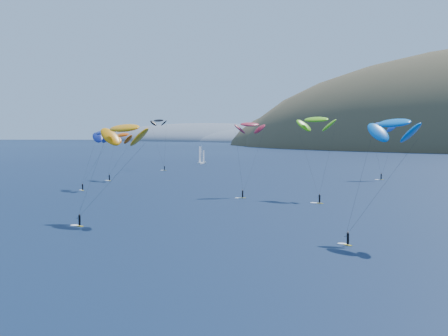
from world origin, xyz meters
name	(u,v)px	position (x,y,z in m)	size (l,w,h in m)	color
headland	(220,143)	(-445.26, 750.08, -3.36)	(460.00, 250.00, 60.00)	slate
sailboat	(201,162)	(-105.42, 222.01, 0.86)	(7.99, 6.88, 9.65)	white
kitesurfer_1	(122,135)	(-71.92, 128.89, 15.05)	(10.74, 9.92, 17.84)	yellow
kitesurfer_2	(124,128)	(-7.60, 59.13, 17.18)	(11.06, 12.72, 20.21)	yellow
kitesurfer_3	(316,120)	(6.01, 113.27, 19.31)	(11.20, 12.43, 22.04)	yellow
kitesurfer_4	(383,124)	(0.49, 178.61, 18.70)	(9.31, 9.26, 21.25)	yellow
kitesurfer_5	(394,123)	(40.76, 65.66, 17.90)	(10.52, 12.00, 20.59)	yellow
kitesurfer_9	(250,125)	(-11.38, 110.56, 18.14)	(7.79, 12.00, 20.35)	yellow
kitesurfer_10	(102,132)	(-55.30, 102.24, 16.04)	(10.66, 11.68, 18.77)	yellow
kitesurfer_12	(159,121)	(-95.97, 177.62, 20.54)	(10.99, 6.83, 22.64)	yellow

